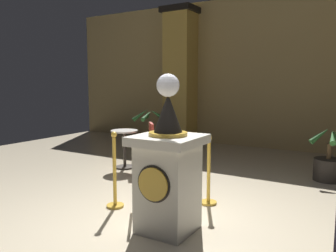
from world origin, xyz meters
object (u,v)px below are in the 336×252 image
at_px(pedestal_clock, 168,171).
at_px(cafe_table, 125,144).
at_px(stanchion_near, 209,180).
at_px(potted_palm_right, 328,164).
at_px(stanchion_far, 115,181).
at_px(cafe_chair_red, 146,143).
at_px(potted_palm_left, 150,141).

relative_size(pedestal_clock, cafe_table, 2.34).
bearing_deg(stanchion_near, potted_palm_right, 58.19).
bearing_deg(cafe_table, pedestal_clock, -42.26).
bearing_deg(potted_palm_right, cafe_table, -162.60).
bearing_deg(cafe_table, stanchion_near, -23.62).
distance_m(stanchion_near, stanchion_far, 1.31).
xyz_separation_m(pedestal_clock, potted_palm_right, (1.37, 3.19, -0.40)).
bearing_deg(cafe_chair_red, stanchion_far, -69.29).
xyz_separation_m(pedestal_clock, stanchion_near, (0.04, 1.05, -0.36)).
bearing_deg(cafe_table, potted_palm_right, 17.40).
height_order(potted_palm_left, potted_palm_right, potted_palm_left).
relative_size(stanchion_far, potted_palm_right, 1.09).
height_order(pedestal_clock, stanchion_near, pedestal_clock).
bearing_deg(potted_palm_right, stanchion_near, -121.81).
height_order(stanchion_near, potted_palm_right, stanchion_near).
xyz_separation_m(stanchion_far, cafe_table, (-1.24, 1.79, 0.12)).
bearing_deg(stanchion_far, potted_palm_right, 50.83).
bearing_deg(potted_palm_right, stanchion_far, -129.17).
xyz_separation_m(stanchion_far, cafe_chair_red, (-0.64, 1.68, 0.20)).
bearing_deg(potted_palm_left, cafe_table, -82.36).
distance_m(stanchion_far, cafe_chair_red, 1.81).
height_order(stanchion_far, cafe_chair_red, stanchion_far).
bearing_deg(stanchion_far, cafe_chair_red, 110.71).
relative_size(stanchion_far, potted_palm_left, 0.90).
distance_m(pedestal_clock, stanchion_near, 1.11).
xyz_separation_m(stanchion_near, cafe_table, (-2.30, 1.00, 0.15)).
height_order(stanchion_near, cafe_table, stanchion_near).
relative_size(stanchion_near, cafe_chair_red, 1.03).
height_order(pedestal_clock, potted_palm_right, pedestal_clock).
bearing_deg(cafe_chair_red, potted_palm_right, 22.29).
bearing_deg(potted_palm_left, stanchion_far, -64.45).
distance_m(stanchion_far, potted_palm_left, 3.24).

